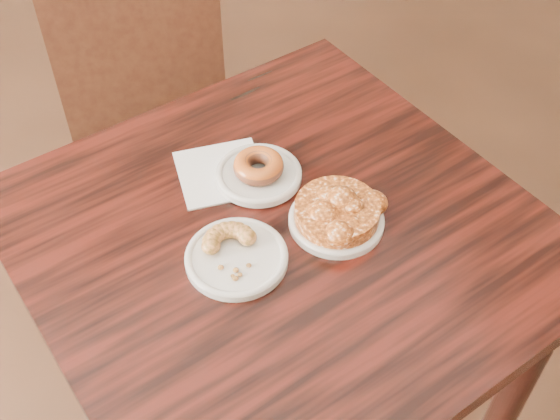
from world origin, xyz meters
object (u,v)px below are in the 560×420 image
object	(u,v)px
glazed_donut	(259,166)
cruller_fragment	(236,250)
apple_fritter	(337,209)
chair_far	(143,102)
cafe_table	(281,352)

from	to	relation	value
glazed_donut	cruller_fragment	world-z (taller)	glazed_donut
apple_fritter	chair_far	bearing A→B (deg)	105.05
glazed_donut	cruller_fragment	distance (m)	0.19
chair_far	cruller_fragment	distance (m)	0.89
cafe_table	chair_far	world-z (taller)	chair_far
glazed_donut	apple_fritter	world-z (taller)	apple_fritter
glazed_donut	cruller_fragment	bearing A→B (deg)	-117.63
cafe_table	chair_far	distance (m)	0.80
chair_far	apple_fritter	xyz separation A→B (m)	(0.22, -0.80, 0.33)
apple_fritter	cruller_fragment	xyz separation A→B (m)	(-0.18, -0.03, -0.01)
apple_fritter	cruller_fragment	distance (m)	0.18
cafe_table	apple_fritter	xyz separation A→B (m)	(0.09, -0.01, 0.41)
cafe_table	cruller_fragment	distance (m)	0.41
cafe_table	cruller_fragment	xyz separation A→B (m)	(-0.09, -0.04, 0.40)
glazed_donut	apple_fritter	bearing A→B (deg)	-56.81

